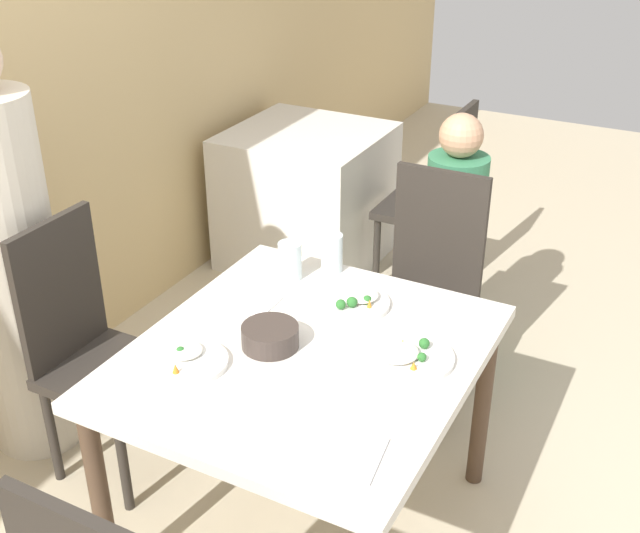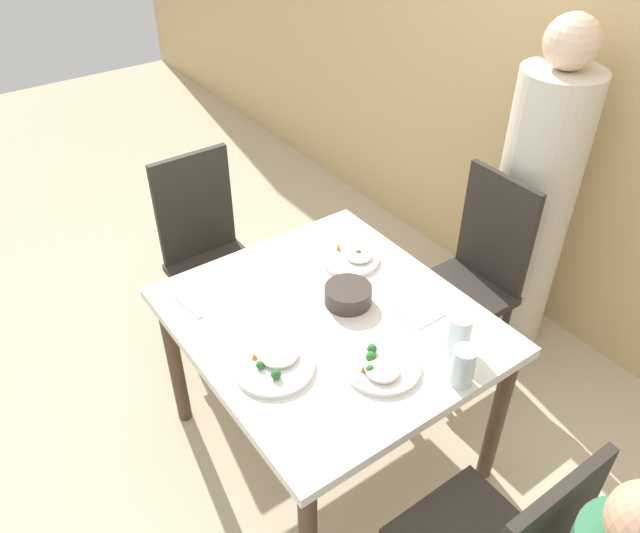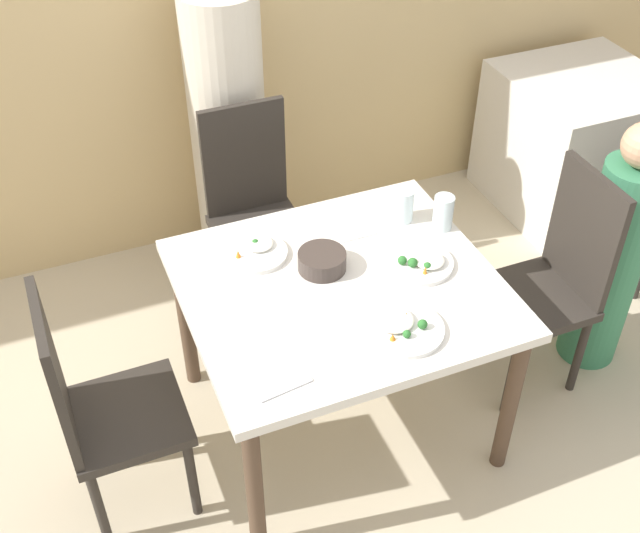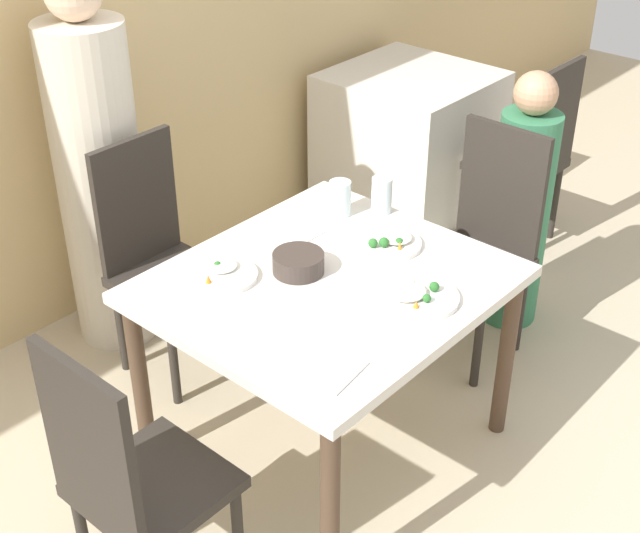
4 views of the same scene
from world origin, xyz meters
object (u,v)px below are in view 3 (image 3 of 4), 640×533
at_px(person_child, 612,257).
at_px(glass_water_tall, 443,212).
at_px(person_adult, 228,130).
at_px(plate_rice_adult, 402,327).
at_px(chair_child_spot, 552,279).
at_px(bowl_curry, 322,261).
at_px(chair_adult_spot, 254,209).

xyz_separation_m(person_child, glass_water_tall, (-0.69, 0.23, 0.27)).
distance_m(person_adult, glass_water_tall, 1.16).
distance_m(person_adult, person_child, 1.77).
height_order(plate_rice_adult, glass_water_tall, glass_water_tall).
xyz_separation_m(chair_child_spot, plate_rice_adult, (-0.81, -0.23, 0.23)).
distance_m(chair_child_spot, bowl_curry, 0.98).
relative_size(bowl_curry, plate_rice_adult, 0.66).
distance_m(person_child, glass_water_tall, 0.78).
bearing_deg(person_child, chair_adult_spot, 143.75).
height_order(person_adult, bowl_curry, person_adult).
xyz_separation_m(chair_adult_spot, glass_water_tall, (0.55, -0.69, 0.29)).
bearing_deg(person_adult, bowl_curry, -88.76).
relative_size(plate_rice_adult, glass_water_tall, 1.91).
height_order(chair_child_spot, person_child, person_child).
distance_m(chair_adult_spot, person_adult, 0.40).
height_order(bowl_curry, glass_water_tall, glass_water_tall).
height_order(person_child, glass_water_tall, person_child).
height_order(chair_adult_spot, chair_child_spot, same).
distance_m(chair_child_spot, plate_rice_adult, 0.87).
relative_size(person_adult, glass_water_tall, 11.39).
bearing_deg(person_adult, chair_adult_spot, -90.00).
distance_m(person_adult, bowl_curry, 1.08).
height_order(person_adult, person_child, person_adult).
relative_size(chair_adult_spot, plate_rice_adult, 3.65).
bearing_deg(person_child, plate_rice_adult, -168.22).
distance_m(chair_child_spot, glass_water_tall, 0.54).
bearing_deg(person_adult, glass_water_tall, -61.72).
bearing_deg(chair_child_spot, bowl_curry, -100.41).
bearing_deg(bowl_curry, person_child, -7.97).
height_order(person_adult, glass_water_tall, person_adult).
distance_m(person_adult, plate_rice_adult, 1.48).
height_order(person_child, plate_rice_adult, person_child).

